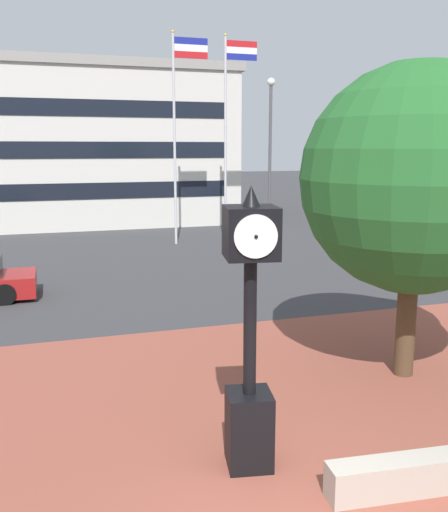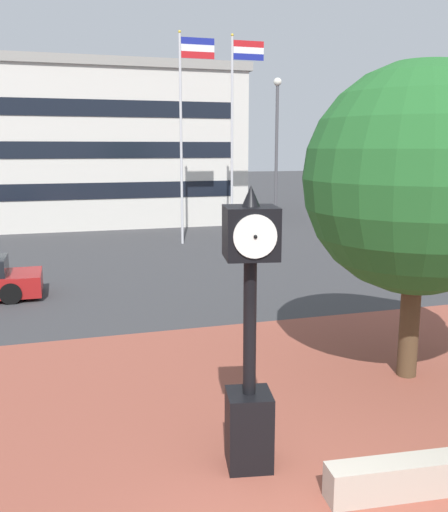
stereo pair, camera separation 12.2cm
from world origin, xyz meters
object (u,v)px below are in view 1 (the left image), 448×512
Objects in this scene: plaza_tree at (421,184)px; flagpole_secondary at (228,124)px; car_street_near at (444,257)px; civic_building at (54,146)px; flagpole_primary at (178,122)px; street_lamp_post at (270,148)px; street_clock at (250,340)px.

flagpole_secondary is at bearing 84.88° from plaza_tree.
civic_building is at bearing 31.25° from car_street_near.
flagpole_primary is at bearing -66.99° from civic_building.
street_clock is at bearing -112.87° from street_lamp_post.
flagpole_secondary is at bearing 30.51° from car_street_near.
civic_building is (-6.35, 29.66, 0.83)m from plaza_tree.
car_street_near is 0.20× the size of civic_building.
flagpole_primary reaches higher than flagpole_secondary.
flagpole_secondary is 2.86m from street_lamp_post.
flagpole_primary is 2.49m from flagpole_secondary.
flagpole_secondary is at bearing -58.15° from civic_building.
street_lamp_post is (7.18, 17.03, 2.66)m from street_clock.
plaza_tree is 17.15m from flagpole_secondary.
street_clock is 32.22m from civic_building.
street_lamp_post is (2.75, 14.66, 0.69)m from plaza_tree.
street_lamp_post is at bearing 77.14° from street_clock.
street_clock is 15.32m from car_street_near.
flagpole_secondary is (2.49, 0.00, -0.06)m from flagpole_primary.
flagpole_primary is 0.46× the size of civic_building.
street_clock is 0.54× the size of street_lamp_post.
car_street_near is at bearing -59.42° from flagpole_secondary.
plaza_tree is at bearing 137.85° from car_street_near.
flagpole_secondary is at bearing 0.00° from flagpole_primary.
flagpole_primary reaches higher than street_clock.
flagpole_primary is at bearing -180.00° from flagpole_secondary.
flagpole_secondary is (1.52, 16.99, 1.81)m from plaza_tree.
civic_building is at bearing 103.43° from street_clock.
civic_building is (-13.34, 21.92, 4.15)m from car_street_near.
car_street_near is at bearing 51.54° from street_clock.
civic_building is at bearing 121.24° from street_lamp_post.
flagpole_primary is at bearing 93.26° from plaza_tree.
street_lamp_post is (-4.24, 6.92, 4.01)m from car_street_near.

